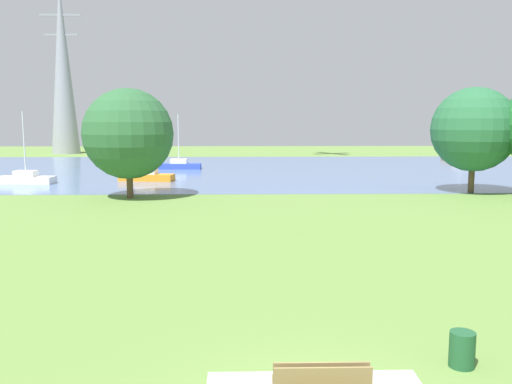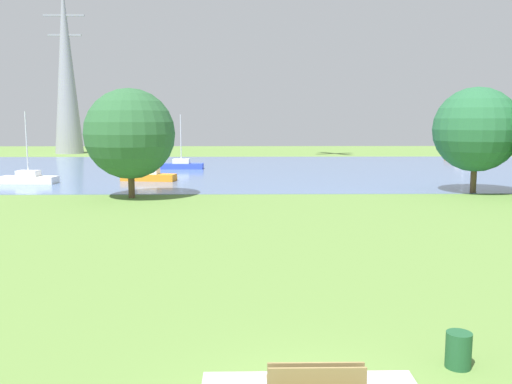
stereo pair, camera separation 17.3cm
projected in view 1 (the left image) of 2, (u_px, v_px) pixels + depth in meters
name	position (u px, v px, depth m)	size (l,w,h in m)	color
ground_plane	(268.00, 213.00, 31.88)	(160.00, 160.00, 0.00)	olive
litter_bin	(462.00, 349.00, 12.03)	(0.56, 0.56, 0.80)	#1E512D
water_surface	(256.00, 169.00, 59.62)	(140.00, 40.00, 0.02)	#5773A3
sailboat_brown	(460.00, 157.00, 71.84)	(5.01, 2.53, 7.52)	brown
sailboat_white	(26.00, 178.00, 46.32)	(4.94, 2.02, 6.09)	white
sailboat_orange	(147.00, 176.00, 48.33)	(4.98, 2.27, 7.78)	orange
sailboat_blue	(179.00, 165.00, 59.91)	(4.84, 1.64, 5.95)	blue
tree_east_near	(128.00, 134.00, 37.39)	(6.23, 6.23, 7.57)	brown
tree_east_far	(474.00, 130.00, 40.04)	(6.20, 6.20, 7.80)	brown
electricity_pylon	(63.00, 68.00, 85.53)	(6.40, 4.40, 26.87)	gray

